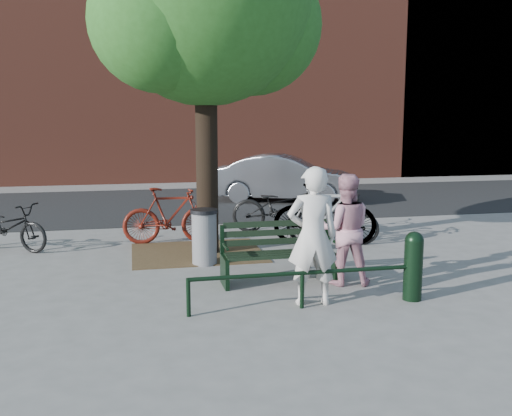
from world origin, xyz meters
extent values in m
plane|color=gray|center=(0.00, 0.00, 0.00)|extent=(90.00, 90.00, 0.00)
cube|color=brown|center=(-1.00, 2.20, 0.01)|extent=(2.40, 2.00, 0.02)
cube|color=black|center=(0.00, 8.50, 0.01)|extent=(40.00, 7.00, 0.01)
cube|color=brown|center=(0.00, 16.00, 6.00)|extent=(45.00, 4.00, 12.00)
cube|color=brown|center=(14.00, 16.00, 7.00)|extent=(10.00, 4.00, 14.00)
cube|color=black|center=(-0.84, 0.00, 0.23)|extent=(0.06, 0.52, 0.45)
cube|color=black|center=(-0.84, 0.23, 0.67)|extent=(0.06, 0.06, 0.44)
cylinder|color=black|center=(-0.84, -0.10, 0.63)|extent=(0.04, 0.36, 0.04)
cube|color=black|center=(0.84, 0.00, 0.23)|extent=(0.06, 0.52, 0.45)
cube|color=black|center=(0.84, 0.23, 0.67)|extent=(0.06, 0.06, 0.44)
cylinder|color=black|center=(0.84, -0.10, 0.63)|extent=(0.04, 0.36, 0.04)
cube|color=black|center=(0.00, 0.00, 0.45)|extent=(1.64, 0.46, 0.04)
cube|color=black|center=(0.00, 0.23, 0.74)|extent=(1.64, 0.03, 0.47)
cylinder|color=black|center=(-1.50, -1.20, 0.25)|extent=(0.06, 0.06, 0.50)
cylinder|color=black|center=(0.00, -1.20, 0.25)|extent=(0.06, 0.06, 0.50)
cylinder|color=black|center=(1.50, -1.20, 0.25)|extent=(0.06, 0.06, 0.50)
cylinder|color=black|center=(0.00, -1.20, 0.48)|extent=(3.00, 0.06, 0.06)
cylinder|color=black|center=(-0.80, 2.20, 1.90)|extent=(0.40, 0.40, 3.80)
sphere|color=#24571B|center=(0.10, 2.50, 4.20)|extent=(2.60, 2.60, 2.60)
sphere|color=#24571B|center=(-1.60, 1.80, 4.10)|extent=(2.40, 2.40, 2.40)
imported|color=beige|center=(0.18, -1.05, 0.94)|extent=(0.73, 0.53, 1.87)
imported|color=#C08494|center=(0.95, -0.25, 0.84)|extent=(0.93, 0.79, 1.68)
cylinder|color=black|center=(1.60, -1.18, 0.42)|extent=(0.26, 0.26, 0.83)
sphere|color=black|center=(1.60, -1.18, 0.83)|extent=(0.26, 0.26, 0.26)
cylinder|color=gray|center=(-0.97, 1.37, 0.45)|extent=(0.43, 0.43, 0.89)
cylinder|color=black|center=(-0.97, 1.37, 0.93)|extent=(0.47, 0.47, 0.06)
imported|color=black|center=(-4.47, 3.17, 0.46)|extent=(1.81, 1.41, 0.91)
imported|color=#55140C|center=(-1.42, 3.15, 0.57)|extent=(1.91, 0.60, 1.14)
imported|color=black|center=(1.00, 3.67, 0.57)|extent=(2.30, 1.51, 1.14)
imported|color=gray|center=(1.56, 2.40, 0.61)|extent=(2.11, 1.17, 1.22)
imported|color=black|center=(1.76, 2.52, 0.49)|extent=(1.97, 1.39, 0.98)
imported|color=slate|center=(2.34, 8.26, 0.70)|extent=(4.51, 2.94, 1.41)
camera|label=1|loc=(-2.15, -8.17, 2.50)|focal=40.00mm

